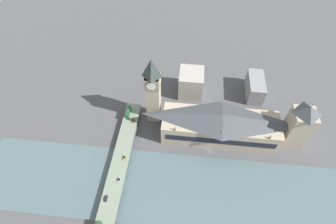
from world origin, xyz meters
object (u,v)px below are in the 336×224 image
Objects in this scene: victoria_tower at (299,125)px; parliament_hall at (220,125)px; car_northbound_tail at (106,198)px; clock_tower at (153,89)px; road_bridge at (116,180)px; car_southbound_tail at (124,157)px; double_decker_bus_rear at (128,112)px; car_northbound_mid at (133,121)px; car_southbound_mid at (119,180)px.

parliament_hall is at bearing 90.05° from victoria_tower.
clock_tower is at bearing -15.89° from car_northbound_tail.
victoria_tower reaches higher than parliament_hall.
road_bridge is 19.15m from car_southbound_tail.
double_decker_bus_rear is at bearing 82.89° from parliament_hall.
clock_tower is (13.84, 58.60, 22.14)m from parliament_hall.
double_decker_bus_rear is (64.12, 2.82, 3.64)m from road_bridge.
car_southbound_tail is (-35.14, 137.47, -16.50)m from victoria_tower.
victoria_tower is 138.54m from car_northbound_mid.
parliament_hall reaches higher than car_southbound_tail.
parliament_hall is 24.22× the size of car_southbound_mid.
parliament_hall is at bearing -65.22° from car_southbound_tail.
clock_tower is at bearing -56.16° from car_northbound_mid.
clock_tower is 91.62m from car_northbound_tail.
car_northbound_mid reaches higher than car_southbound_tail.
parliament_hall is 96.21m from road_bridge.
car_southbound_mid is (-56.31, -0.18, -0.03)m from car_northbound_mid.
clock_tower is 15.60× the size of car_southbound_tail.
car_northbound_tail is at bearing 130.15° from parliament_hall.
car_northbound_mid is (56.03, -3.03, 1.77)m from road_bridge.
clock_tower is 121.62m from victoria_tower.
double_decker_bus_rear is (10.21, 81.93, -5.94)m from parliament_hall.
car_southbound_tail is at bearing 104.34° from victoria_tower.
victoria_tower is 0.33× the size of road_bridge.
victoria_tower is 11.34× the size of car_southbound_tail.
car_northbound_tail is (-69.48, 143.78, -16.49)m from victoria_tower.
parliament_hall is at bearing -97.11° from double_decker_bus_rear.
car_southbound_tail is at bearing -172.54° from double_decker_bus_rear.
parliament_hall is at bearing -55.73° from road_bridge.
double_decker_bus_rear reaches higher than car_northbound_tail.
victoria_tower is at bearing -68.45° from car_southbound_mid.
road_bridge is at bearing -11.64° from car_northbound_tail.
clock_tower reaches higher than car_southbound_mid.
car_southbound_tail is at bearing 160.43° from clock_tower.
double_decker_bus_rear reaches higher than road_bridge.
car_northbound_tail is at bearing 157.18° from car_southbound_mid.
car_northbound_mid is at bearing 88.40° from parliament_hall.
victoria_tower reaches higher than road_bridge.
road_bridge is 34.76× the size of car_southbound_tail.
road_bridge is 37.70× the size of car_southbound_mid.
double_decker_bus_rear is at bearing -0.27° from car_northbound_tail.
car_southbound_tail reaches higher than road_bridge.
car_northbound_mid is 71.82m from car_northbound_tail.
parliament_hall reaches higher than car_northbound_mid.
victoria_tower is 142.85m from car_southbound_tail.
clock_tower is at bearing -16.84° from road_bridge.
car_southbound_tail is (-48.93, 17.39, -30.00)m from clock_tower.
car_northbound_tail is (-79.64, 0.38, -1.92)m from double_decker_bus_rear.
victoria_tower is at bearing -89.95° from parliament_hall.
car_northbound_mid is at bearing -3.10° from road_bridge.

